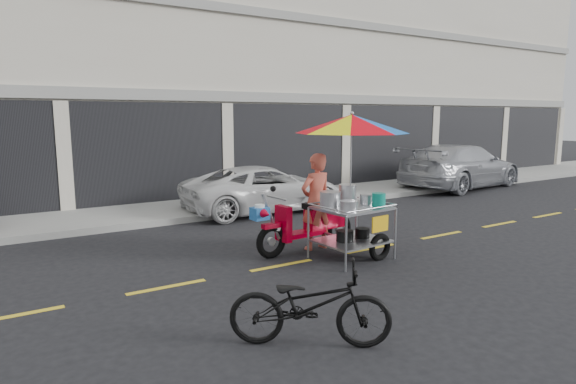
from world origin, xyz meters
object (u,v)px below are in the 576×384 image
near_bicycle (310,305)px  food_vendor_rig (337,166)px  white_pickup (265,189)px  silver_pickup (461,166)px

near_bicycle → food_vendor_rig: size_ratio=0.66×
white_pickup → food_vendor_rig: (-0.85, -4.25, 1.04)m
white_pickup → food_vendor_rig: size_ratio=1.61×
near_bicycle → silver_pickup: bearing=-22.2°
white_pickup → near_bicycle: size_ratio=2.44×
white_pickup → near_bicycle: 7.69m
silver_pickup → near_bicycle: bearing=113.9°
silver_pickup → near_bicycle: (-11.24, -7.01, -0.31)m
near_bicycle → food_vendor_rig: (2.44, 2.70, 1.17)m
silver_pickup → near_bicycle: 13.25m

